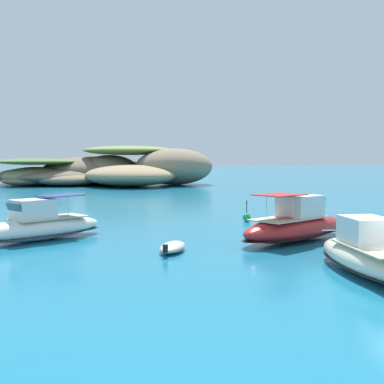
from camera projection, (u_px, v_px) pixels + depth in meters
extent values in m
ellipsoid|color=#756651|center=(95.00, 170.00, 85.14)|extent=(24.26, 24.82, 4.42)
ellipsoid|color=#84755B|center=(110.00, 169.00, 82.49)|extent=(11.29, 12.96, 4.67)
ellipsoid|color=#84755B|center=(174.00, 167.00, 79.38)|extent=(17.16, 17.11, 5.67)
ellipsoid|color=#9E8966|center=(130.00, 175.00, 76.14)|extent=(14.34, 17.36, 3.22)
ellipsoid|color=olive|center=(129.00, 150.00, 82.26)|extent=(14.63, 13.30, 1.50)
ellipsoid|color=#756651|center=(62.00, 176.00, 81.06)|extent=(23.36, 23.13, 2.71)
ellipsoid|color=#84755B|center=(70.00, 179.00, 77.29)|extent=(12.97, 12.28, 1.93)
ellipsoid|color=#9E8966|center=(36.00, 176.00, 77.87)|extent=(12.16, 11.19, 2.84)
ellipsoid|color=#756651|center=(35.00, 176.00, 81.40)|extent=(13.95, 11.75, 2.59)
ellipsoid|color=#84755B|center=(26.00, 181.00, 77.17)|extent=(7.92, 8.29, 1.52)
ellipsoid|color=#517538|center=(36.00, 162.00, 78.07)|extent=(12.08, 10.98, 1.01)
ellipsoid|color=white|center=(40.00, 228.00, 27.22)|extent=(7.40, 5.81, 1.25)
ellipsoid|color=black|center=(40.00, 234.00, 27.24)|extent=(7.54, 5.92, 0.15)
cube|color=#C6B793|center=(49.00, 218.00, 27.58)|extent=(4.42, 3.75, 0.06)
cube|color=silver|center=(33.00, 209.00, 26.88)|extent=(2.57, 2.41, 1.03)
cube|color=#2D4756|center=(14.00, 209.00, 26.11)|extent=(0.97, 1.34, 0.55)
cube|color=navy|center=(60.00, 195.00, 28.03)|extent=(2.79, 2.64, 0.04)
cylinder|color=silver|center=(68.00, 207.00, 27.54)|extent=(0.03, 0.03, 1.18)
cylinder|color=silver|center=(53.00, 205.00, 28.60)|extent=(0.03, 0.03, 1.18)
ellipsoid|color=beige|center=(369.00, 259.00, 19.21)|extent=(3.00, 7.40, 1.22)
ellipsoid|color=black|center=(369.00, 266.00, 19.23)|extent=(3.06, 7.55, 0.15)
cube|color=#C6B793|center=(376.00, 248.00, 18.64)|extent=(2.29, 4.15, 0.06)
cube|color=silver|center=(365.00, 230.00, 19.49)|extent=(1.74, 2.18, 1.01)
cube|color=#2D4756|center=(354.00, 224.00, 20.50)|extent=(1.42, 0.40, 0.54)
cylinder|color=silver|center=(339.00, 230.00, 21.94)|extent=(1.50, 0.21, 0.04)
ellipsoid|color=red|center=(295.00, 228.00, 26.98)|extent=(8.14, 5.93, 1.36)
ellipsoid|color=black|center=(295.00, 234.00, 27.00)|extent=(8.31, 6.05, 0.16)
cube|color=#C6B793|center=(289.00, 218.00, 26.53)|extent=(4.82, 3.89, 0.06)
cube|color=silver|center=(300.00, 206.00, 27.17)|extent=(2.76, 2.54, 1.12)
cube|color=#2D4756|center=(312.00, 202.00, 27.93)|extent=(0.97, 1.49, 0.59)
cylinder|color=silver|center=(328.00, 210.00, 29.03)|extent=(0.84, 1.49, 0.04)
cube|color=maroon|center=(280.00, 195.00, 25.90)|extent=(3.00, 2.79, 0.04)
cylinder|color=silver|center=(267.00, 206.00, 26.56)|extent=(0.03, 0.03, 1.28)
cylinder|color=silver|center=(293.00, 208.00, 25.34)|extent=(0.03, 0.03, 1.28)
ellipsoid|color=#B2B2B2|center=(172.00, 247.00, 23.92)|extent=(2.09, 2.82, 0.44)
cube|color=#9E998E|center=(172.00, 246.00, 23.92)|extent=(1.31, 1.91, 0.06)
cube|color=black|center=(165.00, 249.00, 22.54)|extent=(0.27, 0.27, 0.36)
sphere|color=green|center=(247.00, 217.00, 35.12)|extent=(0.56, 0.56, 0.56)
cylinder|color=black|center=(247.00, 210.00, 35.09)|extent=(0.06, 0.06, 1.00)
cone|color=green|center=(247.00, 201.00, 35.04)|extent=(0.20, 0.20, 0.20)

